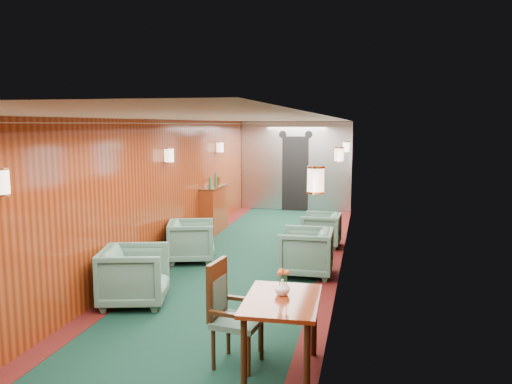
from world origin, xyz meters
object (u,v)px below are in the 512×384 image
credenza (214,209)px  armchair_right_near (306,252)px  dining_table (282,311)px  armchair_left_near (135,276)px  armchair_left_far (192,241)px  side_chair (229,309)px  armchair_right_far (321,230)px

credenza → armchair_right_near: 3.58m
dining_table → armchair_left_near: (-2.17, 1.39, -0.23)m
armchair_left_far → dining_table: bearing=-166.1°
side_chair → armchair_left_far: side_chair is taller
armchair_left_near → armchair_left_far: bearing=-15.4°
armchair_left_near → armchair_right_far: size_ratio=1.17×
side_chair → armchair_right_far: size_ratio=1.43×
armchair_left_near → armchair_right_near: bearing=-64.4°
dining_table → armchair_left_near: armchair_left_near is taller
side_chair → armchair_right_far: 4.93m
dining_table → armchair_right_far: dining_table is taller
side_chair → armchair_right_near: size_ratio=1.27×
armchair_right_near → side_chair: bearing=-7.9°
credenza → armchair_left_near: 4.45m
side_chair → credenza: size_ratio=0.80×
armchair_left_near → armchair_left_far: size_ratio=1.08×
side_chair → armchair_left_near: 2.09m
armchair_left_far → armchair_right_far: size_ratio=1.08×
credenza → armchair_right_far: (2.40, -0.83, -0.18)m
armchair_right_near → dining_table: bearing=2.2°
credenza → armchair_right_far: bearing=-19.1°
armchair_right_near → credenza: bearing=-139.9°
dining_table → armchair_right_near: size_ratio=1.24×
armchair_right_far → side_chair: bearing=-2.8°
credenza → armchair_right_far: size_ratio=1.79×
armchair_left_near → armchair_right_far: (2.08, 3.61, -0.05)m
credenza → armchair_left_near: (0.32, -4.44, -0.13)m
armchair_left_far → armchair_right_near: 2.03m
side_chair → credenza: bearing=116.5°
dining_table → armchair_left_far: dining_table is taller
side_chair → armchair_right_far: side_chair is taller
armchair_right_far → armchair_left_near: bearing=-27.5°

